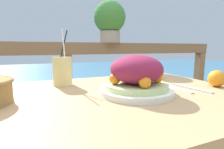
{
  "coord_description": "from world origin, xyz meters",
  "views": [
    {
      "loc": [
        -0.19,
        -0.57,
        0.93
      ],
      "look_at": [
        0.08,
        0.07,
        0.83
      ],
      "focal_mm": 28.0,
      "sensor_mm": 36.0,
      "label": 1
    }
  ],
  "objects": [
    {
      "name": "patio_table",
      "position": [
        0.0,
        0.0,
        0.66
      ],
      "size": [
        1.16,
        0.74,
        0.77
      ],
      "color": "tan",
      "rests_on": "ground_plane"
    },
    {
      "name": "railing_fence",
      "position": [
        0.0,
        0.76,
        0.74
      ],
      "size": [
        2.8,
        0.08,
        0.97
      ],
      "color": "brown",
      "rests_on": "ground_plane"
    },
    {
      "name": "sea_backdrop",
      "position": [
        0.0,
        3.26,
        0.22
      ],
      "size": [
        12.0,
        4.0,
        0.44
      ],
      "color": "teal",
      "rests_on": "ground_plane"
    },
    {
      "name": "salad_plate",
      "position": [
        0.13,
        -0.03,
        0.83
      ],
      "size": [
        0.27,
        0.27,
        0.14
      ],
      "color": "white",
      "rests_on": "patio_table"
    },
    {
      "name": "drink_glass",
      "position": [
        -0.09,
        0.23,
        0.83
      ],
      "size": [
        0.08,
        0.08,
        0.25
      ],
      "color": "#DBCC7F",
      "rests_on": "patio_table"
    },
    {
      "name": "potted_plant",
      "position": [
        0.35,
        0.76,
        1.15
      ],
      "size": [
        0.25,
        0.25,
        0.33
      ],
      "color": "gray",
      "rests_on": "railing_fence"
    },
    {
      "name": "fork",
      "position": [
        0.33,
        -0.03,
        0.77
      ],
      "size": [
        0.03,
        0.18,
        0.0
      ],
      "color": "silver",
      "rests_on": "patio_table"
    },
    {
      "name": "knife",
      "position": [
        0.38,
        -0.05,
        0.77
      ],
      "size": [
        0.04,
        0.18,
        0.0
      ],
      "color": "silver",
      "rests_on": "patio_table"
    },
    {
      "name": "orange_near_basket",
      "position": [
        0.51,
        -0.06,
        0.8
      ],
      "size": [
        0.07,
        0.07,
        0.07
      ],
      "color": "orange",
      "rests_on": "patio_table"
    },
    {
      "name": "orange_near_glass",
      "position": [
        0.41,
        0.21,
        0.8
      ],
      "size": [
        0.07,
        0.07,
        0.07
      ],
      "color": "orange",
      "rests_on": "patio_table"
    }
  ]
}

